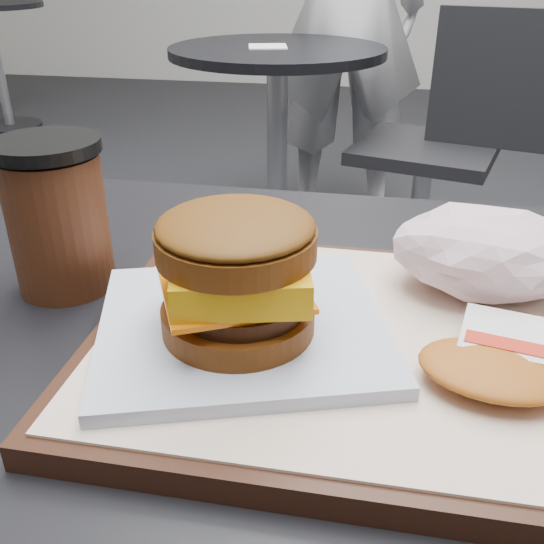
{
  "coord_description": "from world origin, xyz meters",
  "views": [
    {
      "loc": [
        0.01,
        -0.37,
        1.02
      ],
      "look_at": [
        -0.06,
        -0.03,
        0.83
      ],
      "focal_mm": 40.0,
      "sensor_mm": 36.0,
      "label": 1
    }
  ],
  "objects_px": {
    "hash_brown": "(516,359)",
    "serving_tray": "(370,347)",
    "breakfast_sandwich": "(239,287)",
    "neighbor_chair": "(450,135)",
    "crumpled_wrapper": "(486,252)",
    "patron": "(348,4)",
    "neighbor_table": "(277,109)",
    "coffee_cup": "(57,217)",
    "customer_table": "(341,519)"
  },
  "relations": [
    {
      "from": "hash_brown",
      "to": "neighbor_table",
      "type": "relative_size",
      "value": 0.17
    },
    {
      "from": "crumpled_wrapper",
      "to": "patron",
      "type": "xyz_separation_m",
      "value": [
        -0.26,
        2.07,
        0.02
      ]
    },
    {
      "from": "hash_brown",
      "to": "crumpled_wrapper",
      "type": "relative_size",
      "value": 0.93
    },
    {
      "from": "coffee_cup",
      "to": "neighbor_table",
      "type": "xyz_separation_m",
      "value": [
        -0.11,
        1.61,
        -0.28
      ]
    },
    {
      "from": "crumpled_wrapper",
      "to": "neighbor_chair",
      "type": "bearing_deg",
      "value": 85.38
    },
    {
      "from": "customer_table",
      "to": "hash_brown",
      "type": "xyz_separation_m",
      "value": [
        0.1,
        -0.04,
        0.22
      ]
    },
    {
      "from": "customer_table",
      "to": "serving_tray",
      "type": "height_order",
      "value": "serving_tray"
    },
    {
      "from": "breakfast_sandwich",
      "to": "patron",
      "type": "height_order",
      "value": "patron"
    },
    {
      "from": "serving_tray",
      "to": "hash_brown",
      "type": "distance_m",
      "value": 0.09
    },
    {
      "from": "neighbor_chair",
      "to": "customer_table",
      "type": "bearing_deg",
      "value": -97.72
    },
    {
      "from": "breakfast_sandwich",
      "to": "hash_brown",
      "type": "bearing_deg",
      "value": -1.88
    },
    {
      "from": "neighbor_table",
      "to": "serving_tray",
      "type": "bearing_deg",
      "value": -77.77
    },
    {
      "from": "patron",
      "to": "neighbor_chair",
      "type": "bearing_deg",
      "value": 115.8
    },
    {
      "from": "customer_table",
      "to": "coffee_cup",
      "type": "height_order",
      "value": "coffee_cup"
    },
    {
      "from": "hash_brown",
      "to": "serving_tray",
      "type": "bearing_deg",
      "value": 163.74
    },
    {
      "from": "customer_table",
      "to": "patron",
      "type": "relative_size",
      "value": 0.47
    },
    {
      "from": "breakfast_sandwich",
      "to": "neighbor_chair",
      "type": "relative_size",
      "value": 0.26
    },
    {
      "from": "serving_tray",
      "to": "crumpled_wrapper",
      "type": "relative_size",
      "value": 2.77
    },
    {
      "from": "hash_brown",
      "to": "neighbor_chair",
      "type": "relative_size",
      "value": 0.14
    },
    {
      "from": "customer_table",
      "to": "neighbor_table",
      "type": "height_order",
      "value": "customer_table"
    },
    {
      "from": "customer_table",
      "to": "hash_brown",
      "type": "height_order",
      "value": "hash_brown"
    },
    {
      "from": "serving_tray",
      "to": "coffee_cup",
      "type": "relative_size",
      "value": 3.05
    },
    {
      "from": "hash_brown",
      "to": "neighbor_chair",
      "type": "xyz_separation_m",
      "value": [
        0.11,
        1.62,
        -0.29
      ]
    },
    {
      "from": "hash_brown",
      "to": "patron",
      "type": "distance_m",
      "value": 2.2
    },
    {
      "from": "breakfast_sandwich",
      "to": "patron",
      "type": "xyz_separation_m",
      "value": [
        -0.09,
        2.18,
        0.01
      ]
    },
    {
      "from": "breakfast_sandwich",
      "to": "neighbor_table",
      "type": "distance_m",
      "value": 1.73
    },
    {
      "from": "coffee_cup",
      "to": "customer_table",
      "type": "bearing_deg",
      "value": -9.66
    },
    {
      "from": "coffee_cup",
      "to": "breakfast_sandwich",
      "type": "bearing_deg",
      "value": -25.56
    },
    {
      "from": "serving_tray",
      "to": "crumpled_wrapper",
      "type": "bearing_deg",
      "value": 45.9
    },
    {
      "from": "crumpled_wrapper",
      "to": "neighbor_chair",
      "type": "relative_size",
      "value": 0.16
    },
    {
      "from": "neighbor_table",
      "to": "neighbor_chair",
      "type": "xyz_separation_m",
      "value": [
        0.56,
        -0.07,
        -0.04
      ]
    },
    {
      "from": "breakfast_sandwich",
      "to": "neighbor_chair",
      "type": "height_order",
      "value": "breakfast_sandwich"
    },
    {
      "from": "coffee_cup",
      "to": "neighbor_chair",
      "type": "xyz_separation_m",
      "value": [
        0.46,
        1.54,
        -0.32
      ]
    },
    {
      "from": "coffee_cup",
      "to": "patron",
      "type": "xyz_separation_m",
      "value": [
        0.08,
        2.1,
        0.01
      ]
    },
    {
      "from": "customer_table",
      "to": "breakfast_sandwich",
      "type": "height_order",
      "value": "breakfast_sandwich"
    },
    {
      "from": "patron",
      "to": "hash_brown",
      "type": "bearing_deg",
      "value": 88.57
    },
    {
      "from": "neighbor_table",
      "to": "neighbor_chair",
      "type": "relative_size",
      "value": 0.85
    },
    {
      "from": "serving_tray",
      "to": "neighbor_chair",
      "type": "height_order",
      "value": "neighbor_chair"
    },
    {
      "from": "serving_tray",
      "to": "neighbor_table",
      "type": "distance_m",
      "value": 1.72
    },
    {
      "from": "serving_tray",
      "to": "patron",
      "type": "xyz_separation_m",
      "value": [
        -0.18,
        2.16,
        0.06
      ]
    },
    {
      "from": "neighbor_table",
      "to": "crumpled_wrapper",
      "type": "bearing_deg",
      "value": -74.46
    },
    {
      "from": "serving_tray",
      "to": "breakfast_sandwich",
      "type": "bearing_deg",
      "value": -167.11
    },
    {
      "from": "serving_tray",
      "to": "breakfast_sandwich",
      "type": "relative_size",
      "value": 1.63
    },
    {
      "from": "crumpled_wrapper",
      "to": "breakfast_sandwich",
      "type": "bearing_deg",
      "value": -148.46
    },
    {
      "from": "neighbor_chair",
      "to": "patron",
      "type": "relative_size",
      "value": 0.52
    },
    {
      "from": "neighbor_chair",
      "to": "hash_brown",
      "type": "bearing_deg",
      "value": -94.04
    },
    {
      "from": "hash_brown",
      "to": "neighbor_chair",
      "type": "height_order",
      "value": "neighbor_chair"
    },
    {
      "from": "coffee_cup",
      "to": "neighbor_table",
      "type": "bearing_deg",
      "value": 93.8
    },
    {
      "from": "crumpled_wrapper",
      "to": "coffee_cup",
      "type": "relative_size",
      "value": 1.1
    },
    {
      "from": "customer_table",
      "to": "crumpled_wrapper",
      "type": "distance_m",
      "value": 0.26
    }
  ]
}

